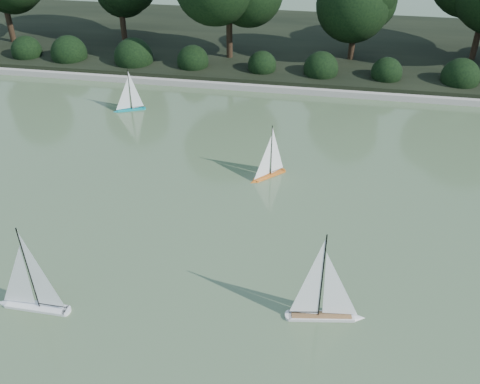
# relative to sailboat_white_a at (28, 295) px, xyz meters

# --- Properties ---
(ground) EXTENTS (80.00, 80.00, 0.00)m
(ground) POSITION_rel_sailboat_white_a_xyz_m (4.17, 0.63, -0.28)
(ground) COLOR #3A4D2E
(ground) RESTS_ON ground
(pond_coping) EXTENTS (40.00, 0.35, 0.18)m
(pond_coping) POSITION_rel_sailboat_white_a_xyz_m (4.17, 9.63, -0.19)
(pond_coping) COLOR gray
(pond_coping) RESTS_ON ground
(far_bank) EXTENTS (40.00, 8.00, 0.30)m
(far_bank) POSITION_rel_sailboat_white_a_xyz_m (4.17, 13.63, -0.13)
(far_bank) COLOR black
(far_bank) RESTS_ON ground
(shrub_hedge) EXTENTS (29.10, 1.10, 1.10)m
(shrub_hedge) POSITION_rel_sailboat_white_a_xyz_m (4.17, 10.53, 0.17)
(shrub_hedge) COLOR black
(shrub_hedge) RESTS_ON ground
(sailboat_white_a) EXTENTS (1.30, 0.23, 1.78)m
(sailboat_white_a) POSITION_rel_sailboat_white_a_xyz_m (0.00, 0.00, 0.00)
(sailboat_white_a) COLOR silver
(sailboat_white_a) RESTS_ON ground
(sailboat_white_b) EXTENTS (1.31, 0.39, 1.78)m
(sailboat_white_b) POSITION_rel_sailboat_white_a_xyz_m (4.82, 0.59, -0.00)
(sailboat_white_b) COLOR silver
(sailboat_white_b) RESTS_ON ground
(sailboat_orange) EXTENTS (0.79, 0.78, 1.35)m
(sailboat_orange) POSITION_rel_sailboat_white_a_xyz_m (3.32, 4.67, -0.07)
(sailboat_orange) COLOR #D06219
(sailboat_orange) RESTS_ON ground
(sailboat_teal) EXTENTS (0.90, 0.49, 1.27)m
(sailboat_teal) POSITION_rel_sailboat_white_a_xyz_m (-1.00, 7.54, -0.08)
(sailboat_teal) COLOR #0F888E
(sailboat_teal) RESTS_ON ground
(race_buoy) EXTENTS (0.13, 0.13, 0.13)m
(race_buoy) POSITION_rel_sailboat_white_a_xyz_m (0.11, 0.39, -0.28)
(race_buoy) COLOR #ED4F0C
(race_buoy) RESTS_ON ground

